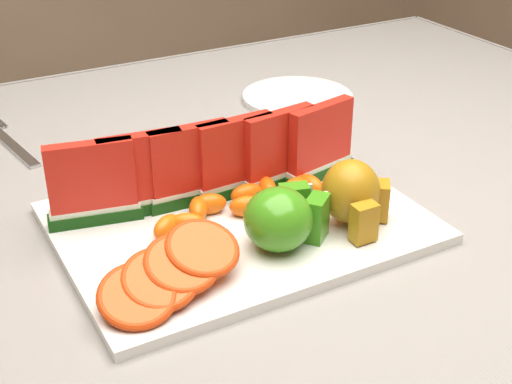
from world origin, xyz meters
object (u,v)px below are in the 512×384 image
(fork, at_px, (11,143))
(apple_cluster, at_px, (283,218))
(pear_cluster, at_px, (353,194))
(side_plate, at_px, (297,97))
(platter, at_px, (239,223))

(fork, bearing_deg, apple_cluster, -65.34)
(pear_cluster, height_order, side_plate, pear_cluster)
(apple_cluster, distance_m, pear_cluster, 0.09)
(apple_cluster, xyz_separation_m, fork, (-0.20, 0.43, -0.04))
(platter, distance_m, side_plate, 0.41)
(apple_cluster, bearing_deg, fork, 114.66)
(side_plate, bearing_deg, pear_cluster, -113.42)
(side_plate, xyz_separation_m, fork, (-0.45, 0.05, -0.00))
(platter, distance_m, pear_cluster, 0.13)
(platter, height_order, pear_cluster, pear_cluster)
(pear_cluster, xyz_separation_m, fork, (-0.29, 0.43, -0.05))
(side_plate, bearing_deg, fork, 173.66)
(apple_cluster, bearing_deg, platter, 102.51)
(apple_cluster, distance_m, side_plate, 0.46)
(apple_cluster, height_order, side_plate, apple_cluster)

